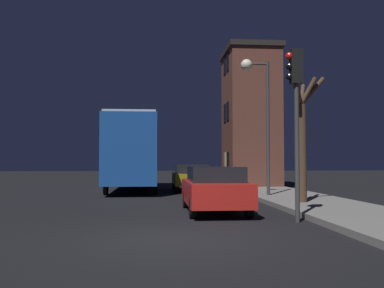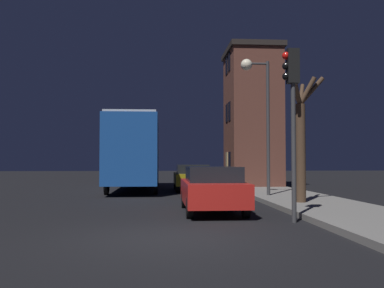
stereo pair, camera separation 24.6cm
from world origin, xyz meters
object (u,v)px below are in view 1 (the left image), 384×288
object	(u,v)px
traffic_light	(295,98)
bus	(134,148)
bare_tree	(302,137)
car_mid_lane	(191,177)
streetlamp	(257,95)
car_near_lane	(214,188)

from	to	relation	value
traffic_light	bus	distance (m)	13.65
bare_tree	car_mid_lane	bearing A→B (deg)	110.89
streetlamp	bus	size ratio (longest dim) A/B	0.57
streetlamp	traffic_light	bearing A→B (deg)	-95.37
bare_tree	bus	distance (m)	11.04
traffic_light	car_near_lane	xyz separation A→B (m)	(-1.81, 2.28, -2.47)
traffic_light	car_mid_lane	size ratio (longest dim) A/B	1.09
car_near_lane	streetlamp	bearing A→B (deg)	61.48
traffic_light	bare_tree	size ratio (longest dim) A/B	1.00
streetlamp	bare_tree	world-z (taller)	streetlamp
streetlamp	car_near_lane	distance (m)	6.25
bare_tree	car_mid_lane	world-z (taller)	bare_tree
car_mid_lane	car_near_lane	bearing A→B (deg)	-90.42
bare_tree	bus	world-z (taller)	bare_tree
traffic_light	bus	world-z (taller)	traffic_light
streetlamp	bus	xyz separation A→B (m)	(-5.41, 5.98, -2.06)
bare_tree	car_near_lane	size ratio (longest dim) A/B	1.09
traffic_light	streetlamp	bearing A→B (deg)	84.63
car_near_lane	car_mid_lane	distance (m)	9.68
streetlamp	car_mid_lane	bearing A→B (deg)	114.59
bare_tree	bus	size ratio (longest dim) A/B	0.44
streetlamp	car_near_lane	xyz separation A→B (m)	(-2.44, -4.50, -3.60)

